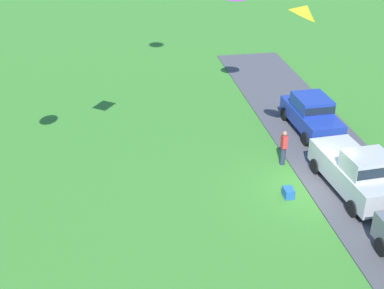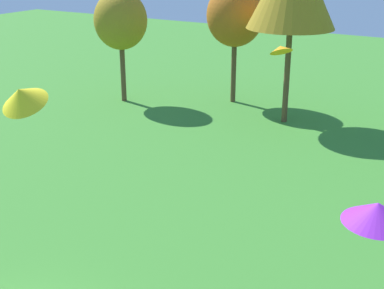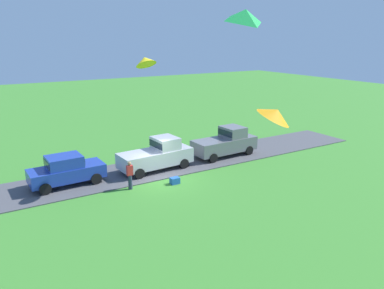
{
  "view_description": "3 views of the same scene",
  "coord_description": "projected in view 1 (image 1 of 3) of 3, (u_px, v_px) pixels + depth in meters",
  "views": [
    {
      "loc": [
        -18.31,
        8.32,
        12.49
      ],
      "look_at": [
        -0.23,
        5.19,
        2.75
      ],
      "focal_mm": 50.0,
      "sensor_mm": 36.0,
      "label": 1
    },
    {
      "loc": [
        10.91,
        -8.11,
        10.96
      ],
      "look_at": [
        2.19,
        6.82,
        4.38
      ],
      "focal_mm": 50.0,
      "sensor_mm": 36.0,
      "label": 2
    },
    {
      "loc": [
        9.79,
        20.12,
        8.71
      ],
      "look_at": [
        0.73,
        5.12,
        3.68
      ],
      "focal_mm": 35.0,
      "sensor_mm": 36.0,
      "label": 3
    }
  ],
  "objects": [
    {
      "name": "pavement_strip",
      "position": [
        354.0,
        184.0,
        23.34
      ],
      "size": [
        36.0,
        4.4,
        0.06
      ],
      "primitive_type": "cube",
      "color": "#4C4C51",
      "rests_on": "ground"
    },
    {
      "name": "kite_delta_high_right",
      "position": [
        304.0,
        11.0,
        20.37
      ],
      "size": [
        1.29,
        1.36,
        0.9
      ],
      "primitive_type": "cone",
      "rotation": [
        -0.45,
        0.0,
        3.25
      ],
      "color": "yellow"
    },
    {
      "name": "person_on_lawn",
      "position": [
        284.0,
        148.0,
        24.5
      ],
      "size": [
        0.36,
        0.24,
        1.71
      ],
      "color": "#2D334C",
      "rests_on": "ground"
    },
    {
      "name": "ground_plane",
      "position": [
        309.0,
        189.0,
        23.05
      ],
      "size": [
        120.0,
        120.0,
        0.0
      ],
      "primitive_type": "plane",
      "color": "#3D842D"
    },
    {
      "name": "car_sedan_mid_row",
      "position": [
        311.0,
        113.0,
        27.49
      ],
      "size": [
        4.46,
        2.07,
        1.84
      ],
      "color": "#1E389E",
      "rests_on": "ground"
    },
    {
      "name": "cooler_box",
      "position": [
        288.0,
        193.0,
        22.4
      ],
      "size": [
        0.56,
        0.4,
        0.4
      ],
      "primitive_type": "cube",
      "color": "blue",
      "rests_on": "ground"
    },
    {
      "name": "car_pickup_near_entrance",
      "position": [
        358.0,
        171.0,
        22.18
      ],
      "size": [
        5.11,
        2.31,
        2.14
      ],
      "color": "#B7B7BC",
      "rests_on": "ground"
    }
  ]
}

